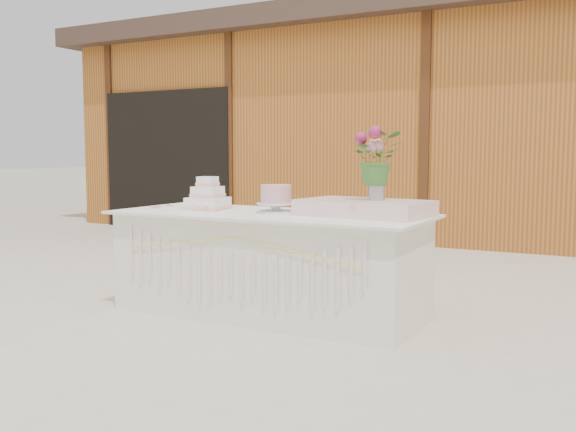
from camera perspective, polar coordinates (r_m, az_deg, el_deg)
The scene contains 9 objects.
ground at distance 4.93m, azimuth -1.68°, elevation -8.67°, with size 80.00×80.00×0.00m, color beige.
barn at distance 10.42m, azimuth 15.18°, elevation 7.96°, with size 12.60×4.60×3.30m.
cake_table at distance 4.84m, azimuth -1.72°, elevation -4.24°, with size 2.40×1.00×0.77m.
wedding_cake at distance 5.12m, azimuth -7.14°, elevation 1.58°, with size 0.32×0.32×0.26m.
pink_cake_stand at distance 4.80m, azimuth -1.09°, elevation 1.70°, with size 0.29×0.29×0.21m.
satin_runner at distance 4.58m, azimuth 6.81°, elevation 0.72°, with size 0.90×0.52×0.11m, color #F7CDC6.
flower_vase at distance 4.56m, azimuth 7.91°, elevation 2.35°, with size 0.11×0.11×0.15m, color #ABACB0.
bouquet at distance 4.55m, azimuth 7.95°, elevation 5.71°, with size 0.34×0.30×0.38m, color #396B2A.
loose_flowers at distance 5.39m, azimuth -11.23°, elevation 0.87°, with size 0.13×0.33×0.02m, color #CA7B8D, non-canonical shape.
Camera 1 is at (2.40, -4.13, 1.22)m, focal length 40.00 mm.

